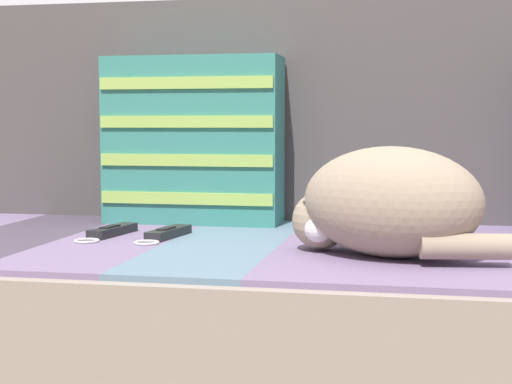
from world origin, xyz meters
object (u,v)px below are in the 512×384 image
Objects in this scene: couch at (340,338)px; throw_pillow_striped at (194,140)px; game_remote_far at (167,233)px; sleeping_cat at (385,205)px; game_remote_near at (111,231)px.

throw_pillow_striped reaches higher than couch.
game_remote_far is (0.01, -0.25, -0.18)m from throw_pillow_striped.
couch is 5.58× the size of sleeping_cat.
game_remote_near is (-0.47, -0.02, 0.20)m from couch.
throw_pillow_striped reaches higher than game_remote_far.
sleeping_cat is 1.94× the size of game_remote_far.
game_remote_near is 1.01× the size of game_remote_far.
game_remote_far is (-0.35, -0.02, 0.20)m from couch.
game_remote_far is (-0.43, 0.14, -0.08)m from sleeping_cat.
game_remote_far is (0.12, -0.00, -0.00)m from game_remote_near.
sleeping_cat is (0.09, -0.16, 0.28)m from couch.
sleeping_cat reaches higher than game_remote_far.
game_remote_near is (-0.56, 0.14, -0.08)m from sleeping_cat.
throw_pillow_striped is 2.08× the size of game_remote_far.
game_remote_far reaches higher than couch.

